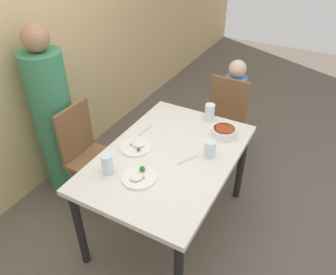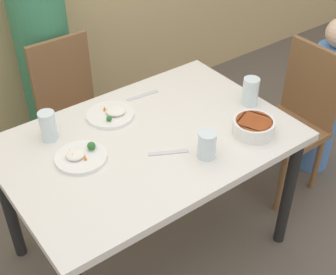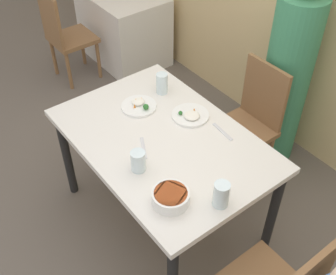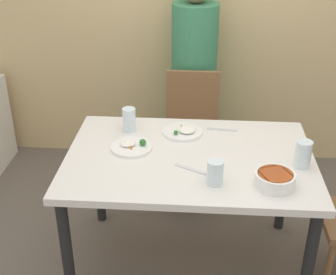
{
  "view_description": "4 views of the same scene",
  "coord_description": "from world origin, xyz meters",
  "px_view_note": "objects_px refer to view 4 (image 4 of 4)",
  "views": [
    {
      "loc": [
        -1.66,
        -0.89,
        2.25
      ],
      "look_at": [
        -0.1,
        -0.05,
        1.0
      ],
      "focal_mm": 35.0,
      "sensor_mm": 36.0,
      "label": 1
    },
    {
      "loc": [
        -0.96,
        -1.45,
        2.1
      ],
      "look_at": [
        0.05,
        -0.08,
        0.8
      ],
      "focal_mm": 50.0,
      "sensor_mm": 36.0,
      "label": 2
    },
    {
      "loc": [
        1.51,
        -1.11,
        2.47
      ],
      "look_at": [
        0.09,
        -0.03,
        0.85
      ],
      "focal_mm": 45.0,
      "sensor_mm": 36.0,
      "label": 3
    },
    {
      "loc": [
        0.04,
        -2.2,
        2.04
      ],
      "look_at": [
        -0.12,
        -0.04,
        0.89
      ],
      "focal_mm": 50.0,
      "sensor_mm": 36.0,
      "label": 4
    }
  ],
  "objects_px": {
    "chair_adult_spot": "(192,133)",
    "glass_water_tall": "(303,154)",
    "plate_rice_adult": "(131,146)",
    "bowl_curry": "(275,179)",
    "person_adult": "(193,87)"
  },
  "relations": [
    {
      "from": "chair_adult_spot",
      "to": "glass_water_tall",
      "type": "relative_size",
      "value": 6.31
    },
    {
      "from": "glass_water_tall",
      "to": "plate_rice_adult",
      "type": "bearing_deg",
      "value": 172.28
    },
    {
      "from": "chair_adult_spot",
      "to": "bowl_curry",
      "type": "height_order",
      "value": "chair_adult_spot"
    },
    {
      "from": "chair_adult_spot",
      "to": "plate_rice_adult",
      "type": "xyz_separation_m",
      "value": [
        -0.32,
        -0.75,
        0.29
      ]
    },
    {
      "from": "person_adult",
      "to": "bowl_curry",
      "type": "relative_size",
      "value": 7.94
    },
    {
      "from": "plate_rice_adult",
      "to": "glass_water_tall",
      "type": "bearing_deg",
      "value": -7.72
    },
    {
      "from": "bowl_curry",
      "to": "plate_rice_adult",
      "type": "relative_size",
      "value": 0.85
    },
    {
      "from": "plate_rice_adult",
      "to": "glass_water_tall",
      "type": "relative_size",
      "value": 1.57
    },
    {
      "from": "bowl_curry",
      "to": "chair_adult_spot",
      "type": "bearing_deg",
      "value": 111.83
    },
    {
      "from": "person_adult",
      "to": "bowl_curry",
      "type": "distance_m",
      "value": 1.46
    },
    {
      "from": "glass_water_tall",
      "to": "person_adult",
      "type": "bearing_deg",
      "value": 116.09
    },
    {
      "from": "chair_adult_spot",
      "to": "plate_rice_adult",
      "type": "height_order",
      "value": "chair_adult_spot"
    },
    {
      "from": "bowl_curry",
      "to": "glass_water_tall",
      "type": "relative_size",
      "value": 1.34
    },
    {
      "from": "chair_adult_spot",
      "to": "glass_water_tall",
      "type": "height_order",
      "value": "chair_adult_spot"
    },
    {
      "from": "chair_adult_spot",
      "to": "person_adult",
      "type": "distance_m",
      "value": 0.41
    }
  ]
}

